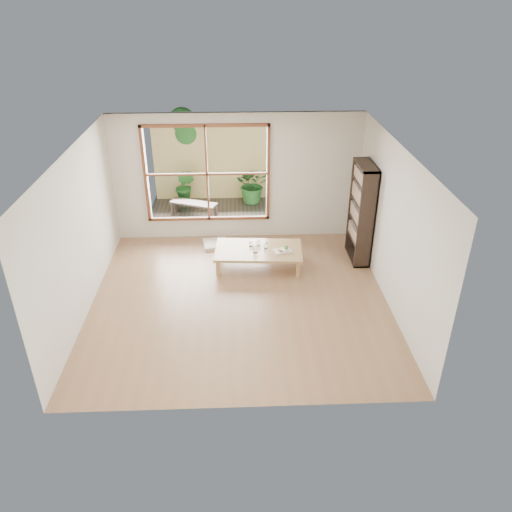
{
  "coord_description": "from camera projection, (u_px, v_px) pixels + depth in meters",
  "views": [
    {
      "loc": [
        -0.02,
        -7.16,
        4.75
      ],
      "look_at": [
        0.3,
        0.51,
        0.55
      ],
      "focal_mm": 35.0,
      "sensor_mm": 36.0,
      "label": 1
    }
  ],
  "objects": [
    {
      "name": "bamboo_fence",
      "position": [
        212.0,
        164.0,
        12.1
      ],
      "size": [
        2.8,
        0.06,
        1.8
      ],
      "primitive_type": "cube",
      "color": "tan",
      "rests_on": "ground"
    },
    {
      "name": "shrub_left",
      "position": [
        185.0,
        186.0,
        12.01
      ],
      "size": [
        0.59,
        0.54,
        0.87
      ],
      "primitive_type": "imported",
      "rotation": [
        0.0,
        0.0,
        -0.42
      ],
      "color": "#245720",
      "rests_on": "deck"
    },
    {
      "name": "garden_bench",
      "position": [
        194.0,
        205.0,
        11.39
      ],
      "size": [
        1.11,
        0.69,
        0.34
      ],
      "rotation": [
        0.0,
        0.0,
        -0.38
      ],
      "color": "black",
      "rests_on": "deck"
    },
    {
      "name": "garden_tree",
      "position": [
        183.0,
        131.0,
        11.99
      ],
      "size": [
        1.04,
        0.85,
        2.22
      ],
      "color": "#4C3D2D",
      "rests_on": "ground"
    },
    {
      "name": "low_table",
      "position": [
        259.0,
        251.0,
        9.41
      ],
      "size": [
        1.69,
        1.02,
        0.36
      ],
      "rotation": [
        0.0,
        0.0,
        -0.07
      ],
      "color": "tan",
      "rests_on": "ground"
    },
    {
      "name": "food_tray",
      "position": [
        283.0,
        250.0,
        9.31
      ],
      "size": [
        0.36,
        0.3,
        0.1
      ],
      "rotation": [
        0.0,
        0.0,
        0.29
      ],
      "color": "white",
      "rests_on": "low_table"
    },
    {
      "name": "bookshelf",
      "position": [
        361.0,
        213.0,
        9.39
      ],
      "size": [
        0.31,
        0.86,
        1.91
      ],
      "primitive_type": "cube",
      "color": "black",
      "rests_on": "ground"
    },
    {
      "name": "deck",
      "position": [
        212.0,
        215.0,
        11.65
      ],
      "size": [
        2.8,
        2.0,
        0.05
      ],
      "primitive_type": "cube",
      "color": "#322B24",
      "rests_on": "ground"
    },
    {
      "name": "glass_short",
      "position": [
        259.0,
        243.0,
        9.5
      ],
      "size": [
        0.08,
        0.08,
        0.1
      ],
      "primitive_type": "cylinder",
      "color": "silver",
      "rests_on": "low_table"
    },
    {
      "name": "floor_cushion",
      "position": [
        215.0,
        244.0,
        10.27
      ],
      "size": [
        0.54,
        0.54,
        0.07
      ],
      "primitive_type": "cube",
      "rotation": [
        0.0,
        0.0,
        0.15
      ],
      "color": "silver",
      "rests_on": "ground"
    },
    {
      "name": "glass_small",
      "position": [
        251.0,
        244.0,
        9.47
      ],
      "size": [
        0.07,
        0.07,
        0.09
      ],
      "primitive_type": "cylinder",
      "color": "silver",
      "rests_on": "low_table"
    },
    {
      "name": "glass_mid",
      "position": [
        266.0,
        246.0,
        9.39
      ],
      "size": [
        0.07,
        0.07,
        0.11
      ],
      "primitive_type": "cylinder",
      "color": "silver",
      "rests_on": "low_table"
    },
    {
      "name": "glass_tall",
      "position": [
        255.0,
        249.0,
        9.23
      ],
      "size": [
        0.08,
        0.08,
        0.14
      ],
      "primitive_type": "cylinder",
      "color": "silver",
      "rests_on": "low_table"
    },
    {
      "name": "shrub_right",
      "position": [
        253.0,
        184.0,
        12.06
      ],
      "size": [
        0.89,
        0.79,
        0.92
      ],
      "primitive_type": "imported",
      "rotation": [
        0.0,
        0.0,
        0.09
      ],
      "color": "#245720",
      "rests_on": "deck"
    },
    {
      "name": "ground",
      "position": [
        240.0,
        299.0,
        8.56
      ],
      "size": [
        5.0,
        5.0,
        0.0
      ],
      "primitive_type": "plane",
      "color": "#936E49",
      "rests_on": "ground"
    }
  ]
}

